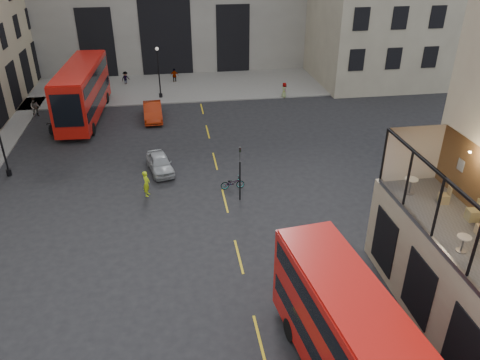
{
  "coord_description": "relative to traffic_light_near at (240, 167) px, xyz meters",
  "views": [
    {
      "loc": [
        -5.1,
        -14.24,
        15.79
      ],
      "look_at": [
        -1.43,
        9.21,
        3.0
      ],
      "focal_mm": 35.0,
      "sensor_mm": 36.0,
      "label": 1
    }
  ],
  "objects": [
    {
      "name": "ground",
      "position": [
        1.0,
        -12.0,
        -2.42
      ],
      "size": [
        140.0,
        140.0,
        0.0
      ],
      "primitive_type": "plane",
      "color": "black",
      "rests_on": "ground"
    },
    {
      "name": "host_frontage",
      "position": [
        7.5,
        -12.0,
        -0.17
      ],
      "size": [
        3.0,
        11.0,
        4.5
      ],
      "primitive_type": "cube",
      "color": "#C2B692",
      "rests_on": "ground"
    },
    {
      "name": "cafe_floor",
      "position": [
        7.5,
        -12.0,
        2.12
      ],
      "size": [
        3.0,
        10.0,
        0.1
      ],
      "primitive_type": "cube",
      "color": "slate",
      "rests_on": "host_frontage"
    },
    {
      "name": "pavement_far",
      "position": [
        -5.0,
        26.0,
        -2.36
      ],
      "size": [
        40.0,
        12.0,
        0.12
      ],
      "primitive_type": "cube",
      "color": "slate",
      "rests_on": "ground"
    },
    {
      "name": "traffic_light_near",
      "position": [
        0.0,
        0.0,
        0.0
      ],
      "size": [
        0.16,
        0.2,
        3.8
      ],
      "color": "black",
      "rests_on": "ground"
    },
    {
      "name": "traffic_light_far",
      "position": [
        -14.0,
        16.0,
        0.0
      ],
      "size": [
        0.16,
        0.2,
        3.8
      ],
      "color": "black",
      "rests_on": "ground"
    },
    {
      "name": "street_lamp_a",
      "position": [
        -16.0,
        6.0,
        -0.03
      ],
      "size": [
        0.36,
        0.36,
        5.33
      ],
      "color": "black",
      "rests_on": "ground"
    },
    {
      "name": "street_lamp_b",
      "position": [
        -5.0,
        22.0,
        -0.03
      ],
      "size": [
        0.36,
        0.36,
        5.33
      ],
      "color": "black",
      "rests_on": "ground"
    },
    {
      "name": "bus_near",
      "position": [
        1.91,
        -15.51,
        0.1
      ],
      "size": [
        3.87,
        11.49,
        4.5
      ],
      "color": "red",
      "rests_on": "ground"
    },
    {
      "name": "bus_far",
      "position": [
        -11.95,
        17.19,
        0.37
      ],
      "size": [
        3.5,
        12.62,
        4.98
      ],
      "color": "#B8130C",
      "rests_on": "ground"
    },
    {
      "name": "car_a",
      "position": [
        -5.16,
        4.98,
        -1.77
      ],
      "size": [
        2.3,
        4.08,
        1.31
      ],
      "primitive_type": "imported",
      "rotation": [
        0.0,
        0.0,
        0.21
      ],
      "color": "#A2A6AB",
      "rests_on": "ground"
    },
    {
      "name": "car_b",
      "position": [
        -5.75,
        15.84,
        -1.65
      ],
      "size": [
        1.85,
        4.76,
        1.54
      ],
      "primitive_type": "imported",
      "rotation": [
        0.0,
        0.0,
        0.05
      ],
      "color": "#982209",
      "rests_on": "ground"
    },
    {
      "name": "car_c",
      "position": [
        -13.61,
        15.0,
        -1.75
      ],
      "size": [
        2.17,
        4.73,
        1.34
      ],
      "primitive_type": "imported",
      "rotation": [
        0.0,
        0.0,
        3.08
      ],
      "color": "black",
      "rests_on": "ground"
    },
    {
      "name": "bicycle",
      "position": [
        -0.26,
        1.57,
        -2.0
      ],
      "size": [
        1.66,
        0.64,
        0.86
      ],
      "primitive_type": "imported",
      "rotation": [
        0.0,
        0.0,
        1.61
      ],
      "color": "gray",
      "rests_on": "ground"
    },
    {
      "name": "cyclist",
      "position": [
        -6.04,
        1.54,
        -1.53
      ],
      "size": [
        0.55,
        0.73,
        1.79
      ],
      "primitive_type": "imported",
      "rotation": [
        0.0,
        0.0,
        1.36
      ],
      "color": "#C6E918",
      "rests_on": "ground"
    },
    {
      "name": "pedestrian_a",
      "position": [
        -16.73,
        18.35,
        -1.51
      ],
      "size": [
        0.94,
        0.77,
        1.82
      ],
      "primitive_type": "imported",
      "rotation": [
        0.0,
        0.0,
        0.09
      ],
      "color": "gray",
      "rests_on": "ground"
    },
    {
      "name": "pedestrian_b",
      "position": [
        -8.89,
        27.39,
        -1.65
      ],
      "size": [
        1.15,
        1.07,
        1.56
      ],
      "primitive_type": "imported",
      "rotation": [
        0.0,
        0.0,
        0.66
      ],
      "color": "gray",
      "rests_on": "ground"
    },
    {
      "name": "pedestrian_c",
      "position": [
        -3.35,
        27.42,
        -1.6
      ],
      "size": [
        0.99,
        0.48,
        1.64
      ],
      "primitive_type": "imported",
      "rotation": [
        0.0,
        0.0,
        3.06
      ],
      "color": "gray",
      "rests_on": "ground"
    },
    {
      "name": "pedestrian_d",
      "position": [
        7.87,
        20.2,
        -1.62
      ],
      "size": [
        0.7,
        0.89,
        1.6
      ],
      "primitive_type": "imported",
      "rotation": [
        0.0,
        0.0,
        1.84
      ],
      "color": "gray",
      "rests_on": "ground"
    },
    {
      "name": "cafe_table_mid",
      "position": [
        6.79,
        -12.89,
        2.63
      ],
      "size": [
        0.55,
        0.55,
        0.69
      ],
      "color": "beige",
      "rests_on": "cafe_floor"
    },
    {
      "name": "cafe_table_far",
      "position": [
        6.93,
        -8.28,
        2.69
      ],
      "size": [
        0.62,
        0.62,
        0.78
      ],
      "color": "white",
      "rests_on": "cafe_floor"
    },
    {
      "name": "cafe_chair_c",
      "position": [
        8.52,
        -10.91,
        2.46
      ],
      "size": [
        0.51,
        0.51,
        0.95
      ],
      "color": "tan",
      "rests_on": "cafe_floor"
    },
    {
      "name": "cafe_chair_d",
      "position": [
        8.06,
        -9.38,
        2.43
      ],
      "size": [
        0.48,
        0.48,
        0.84
      ],
      "color": "tan",
      "rests_on": "cafe_floor"
    }
  ]
}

